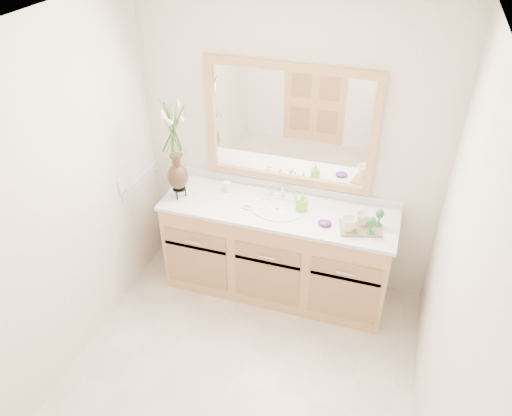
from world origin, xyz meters
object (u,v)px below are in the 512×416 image
(tumbler, at_px, (227,187))
(tray, at_px, (360,228))
(flower_vase, at_px, (174,137))
(soap_bottle, at_px, (302,203))

(tumbler, distance_m, tray, 1.12)
(flower_vase, xyz_separation_m, soap_bottle, (0.98, 0.11, -0.46))
(soap_bottle, relative_size, tray, 0.46)
(flower_vase, xyz_separation_m, tumbler, (0.33, 0.20, -0.49))
(tumbler, height_order, tray, tumbler)
(tumbler, bearing_deg, flower_vase, -149.56)
(flower_vase, bearing_deg, tumbler, 30.44)
(tumbler, distance_m, soap_bottle, 0.65)
(flower_vase, bearing_deg, tray, 0.17)
(soap_bottle, bearing_deg, tumbler, -168.09)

